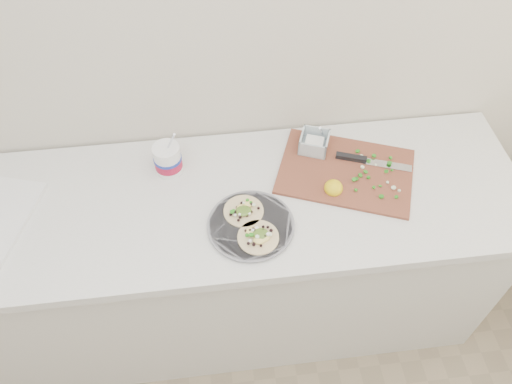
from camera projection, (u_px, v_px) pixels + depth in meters
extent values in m
cube|color=beige|center=(170.00, 54.00, 1.63)|extent=(3.50, 0.05, 2.60)
cube|color=silver|center=(199.00, 267.00, 2.13)|extent=(2.40, 0.62, 0.86)
cube|color=silver|center=(187.00, 207.00, 1.76)|extent=(2.44, 0.66, 0.04)
cylinder|color=slate|center=(251.00, 226.00, 1.68)|extent=(0.28, 0.28, 0.01)
cylinder|color=slate|center=(251.00, 225.00, 1.68)|extent=(0.30, 0.30, 0.00)
cylinder|color=white|center=(168.00, 159.00, 1.80)|extent=(0.10, 0.10, 0.12)
cylinder|color=#A41233|center=(168.00, 162.00, 1.81)|extent=(0.10, 0.10, 0.04)
cylinder|color=#192D99|center=(167.00, 158.00, 1.80)|extent=(0.10, 0.10, 0.01)
cube|color=brown|center=(346.00, 171.00, 1.84)|extent=(0.57, 0.49, 0.01)
cube|color=white|center=(314.00, 144.00, 1.89)|extent=(0.07, 0.07, 0.03)
ellipsoid|color=yellow|center=(334.00, 187.00, 1.76)|extent=(0.07, 0.07, 0.06)
cube|color=silver|center=(388.00, 165.00, 1.84)|extent=(0.18, 0.09, 0.00)
cube|color=black|center=(351.00, 157.00, 1.86)|extent=(0.12, 0.06, 0.02)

